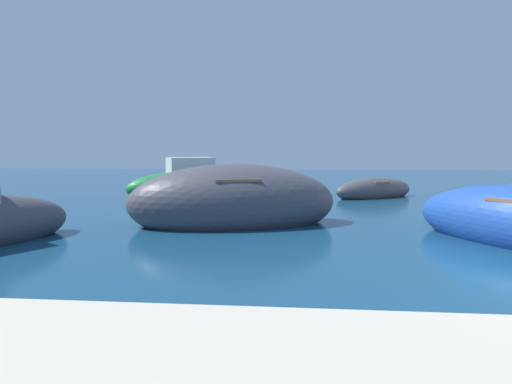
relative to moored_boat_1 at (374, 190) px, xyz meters
name	(u,v)px	position (x,y,z in m)	size (l,w,h in m)	color
moored_boat_1	(374,190)	(0.00, 0.00, 0.00)	(4.27, 3.39, 1.17)	#3F3F47
moored_boat_2	(233,203)	(-5.38, -7.63, 0.31)	(6.56, 4.11, 2.29)	#3F3F47
moored_boat_5	(184,184)	(-8.79, -0.27, 0.22)	(5.27, 3.98, 2.13)	#197233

